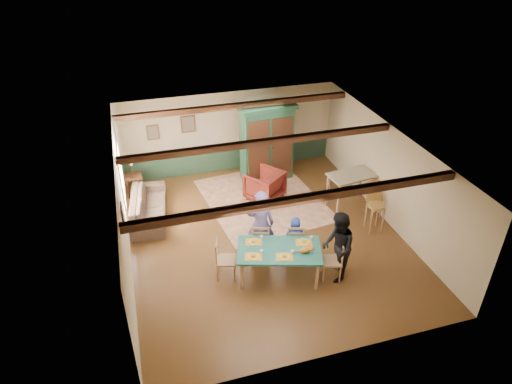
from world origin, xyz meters
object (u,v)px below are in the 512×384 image
object	(u,v)px
cat	(305,249)
end_table	(135,185)
person_woman	(338,247)
table_lamp	(132,168)
dining_chair_end_left	(226,259)
bar_stool_left	(375,210)
person_child	(295,236)
dining_chair_far_left	(261,239)
counter_table	(350,191)
dining_table	(279,263)
bar_stool_right	(375,200)
dining_chair_far_right	(295,239)
armchair	(265,185)
dining_chair_end_right	(332,260)
sofa	(149,207)
armoire	(267,143)
person_man	(261,224)

from	to	relation	value
cat	end_table	distance (m)	6.23
person_woman	table_lamp	distance (m)	6.75
dining_chair_end_left	bar_stool_left	world-z (taller)	bar_stool_left
person_child	end_table	size ratio (longest dim) A/B	1.73
person_woman	person_child	size ratio (longest dim) A/B	1.64
dining_chair_far_left	cat	bearing A→B (deg)	139.20
dining_chair_far_left	counter_table	distance (m)	3.45
dining_table	bar_stool_right	size ratio (longest dim) A/B	1.81
person_child	table_lamp	size ratio (longest dim) A/B	1.89
dining_chair_far_right	bar_stool_left	distance (m)	2.49
dining_chair_far_right	armchair	xyz separation A→B (m)	(0.09, 2.84, -0.06)
dining_chair_end_right	sofa	size ratio (longest dim) A/B	0.43
dining_table	dining_chair_far_left	xyz separation A→B (m)	(-0.19, 0.86, 0.11)
dining_chair_far_right	end_table	distance (m)	5.56
sofa	dining_chair_end_left	bearing A→B (deg)	-146.24
dining_chair_end_left	bar_stool_right	size ratio (longest dim) A/B	0.96
dining_chair_far_left	bar_stool_right	xyz separation A→B (m)	(3.60, 0.79, 0.02)
cat	armoire	world-z (taller)	armoire
table_lamp	counter_table	bearing A→B (deg)	-22.72
dining_chair_far_right	cat	xyz separation A→B (m)	(-0.10, -0.89, 0.39)
dining_table	dining_chair_far_left	size ratio (longest dim) A/B	1.89
person_woman	counter_table	bearing A→B (deg)	165.07
person_woman	person_child	world-z (taller)	person_woman
sofa	armchair	bearing A→B (deg)	-82.25
bar_stool_left	counter_table	bearing A→B (deg)	99.85
person_man	table_lamp	distance (m)	4.80
counter_table	bar_stool_left	bearing A→B (deg)	-83.94
end_table	counter_table	bearing A→B (deg)	-22.72
dining_table	counter_table	size ratio (longest dim) A/B	1.48
person_man	cat	size ratio (longest dim) A/B	4.79
person_woman	counter_table	world-z (taller)	person_woman
person_man	person_child	world-z (taller)	person_man
armoire	table_lamp	world-z (taller)	armoire
dining_table	armoire	bearing A→B (deg)	76.00
armchair	table_lamp	xyz separation A→B (m)	(-3.75, 1.35, 0.46)
person_child	armoire	size ratio (longest dim) A/B	0.43
dining_chair_end_left	sofa	distance (m)	3.41
cat	counter_table	xyz separation A→B (m)	(2.42, 2.57, -0.36)
dining_table	end_table	size ratio (longest dim) A/B	3.09
bar_stool_right	armchair	bearing A→B (deg)	144.87
person_woman	end_table	distance (m)	6.77
bar_stool_left	person_woman	bearing A→B (deg)	-137.40
dining_chair_end_right	dining_table	bearing A→B (deg)	-90.00
armoire	bar_stool_right	world-z (taller)	armoire
end_table	counter_table	xyz separation A→B (m)	(5.98, -2.50, 0.23)
armoire	table_lamp	xyz separation A→B (m)	(-4.18, 0.16, -0.34)
armchair	armoire	bearing A→B (deg)	-147.38
table_lamp	bar_stool_left	distance (m)	7.17
dining_chair_far_left	person_woman	world-z (taller)	person_woman
dining_chair_end_left	end_table	size ratio (longest dim) A/B	1.63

